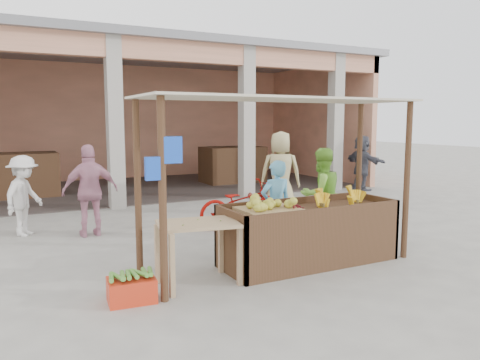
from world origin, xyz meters
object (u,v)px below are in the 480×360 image
red_crate (132,290)px  vendor_green (321,192)px  vendor_blue (276,203)px  side_table (198,233)px  motorcycle (242,203)px  fruit_stall (309,236)px

red_crate → vendor_green: bearing=24.9°
vendor_blue → vendor_green: size_ratio=0.92×
red_crate → vendor_blue: 2.84m
side_table → red_crate: 1.07m
vendor_blue → motorcycle: size_ratio=0.85×
red_crate → vendor_green: 3.92m
red_crate → vendor_blue: size_ratio=0.34×
side_table → vendor_blue: vendor_blue is taller
motorcycle → vendor_green: bearing=-150.8°
vendor_blue → motorcycle: 1.78m
fruit_stall → motorcycle: size_ratio=1.42×
red_crate → vendor_blue: bearing=27.4°
side_table → motorcycle: (1.96, 2.56, -0.19)m
fruit_stall → vendor_green: vendor_green is taller
side_table → vendor_blue: size_ratio=0.71×
vendor_blue → motorcycle: bearing=-98.1°
red_crate → motorcycle: motorcycle is taller
vendor_green → motorcycle: size_ratio=0.93×
vendor_blue → vendor_green: bearing=-165.6°
side_table → vendor_green: 2.94m
vendor_green → motorcycle: vendor_green is taller
red_crate → vendor_green: (3.64, 1.26, 0.71)m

